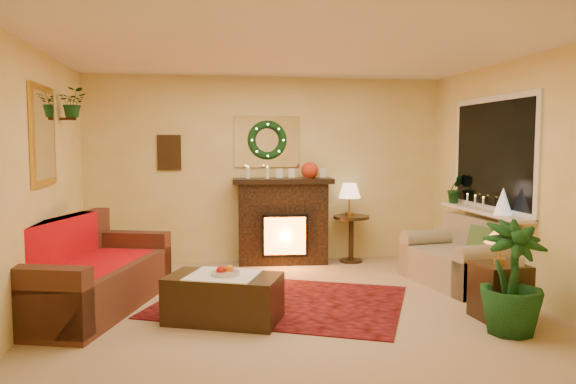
{
  "coord_description": "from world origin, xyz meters",
  "views": [
    {
      "loc": [
        -0.95,
        -5.62,
        1.68
      ],
      "look_at": [
        0.0,
        0.35,
        1.15
      ],
      "focal_mm": 35.0,
      "sensor_mm": 36.0,
      "label": 1
    }
  ],
  "objects": [
    {
      "name": "floor",
      "position": [
        0.0,
        0.0,
        0.0
      ],
      "size": [
        5.0,
        5.0,
        0.0
      ],
      "primitive_type": "plane",
      "color": "beige",
      "rests_on": "ground"
    },
    {
      "name": "ceiling",
      "position": [
        0.0,
        0.0,
        2.6
      ],
      "size": [
        5.0,
        5.0,
        0.0
      ],
      "primitive_type": "plane",
      "color": "white",
      "rests_on": "ground"
    },
    {
      "name": "wall_back",
      "position": [
        0.0,
        2.25,
        1.3
      ],
      "size": [
        5.0,
        5.0,
        0.0
      ],
      "primitive_type": "plane",
      "color": "#EFD88C",
      "rests_on": "ground"
    },
    {
      "name": "wall_front",
      "position": [
        0.0,
        -2.25,
        1.3
      ],
      "size": [
        5.0,
        5.0,
        0.0
      ],
      "primitive_type": "plane",
      "color": "#EFD88C",
      "rests_on": "ground"
    },
    {
      "name": "wall_left",
      "position": [
        -2.5,
        0.0,
        1.3
      ],
      "size": [
        4.5,
        4.5,
        0.0
      ],
      "primitive_type": "plane",
      "color": "#EFD88C",
      "rests_on": "ground"
    },
    {
      "name": "wall_right",
      "position": [
        2.5,
        0.0,
        1.3
      ],
      "size": [
        4.5,
        4.5,
        0.0
      ],
      "primitive_type": "plane",
      "color": "#EFD88C",
      "rests_on": "ground"
    },
    {
      "name": "area_rug",
      "position": [
        -0.11,
        0.13,
        0.01
      ],
      "size": [
        3.04,
        2.72,
        0.01
      ],
      "primitive_type": "cube",
      "rotation": [
        0.0,
        0.0,
        -0.42
      ],
      "color": "#440F0E",
      "rests_on": "floor"
    },
    {
      "name": "sofa",
      "position": [
        -2.04,
        0.2,
        0.43
      ],
      "size": [
        1.5,
        2.29,
        0.91
      ],
      "primitive_type": "cube",
      "rotation": [
        0.0,
        0.0,
        -0.3
      ],
      "color": "brown",
      "rests_on": "floor"
    },
    {
      "name": "red_throw",
      "position": [
        -2.07,
        0.31,
        0.46
      ],
      "size": [
        0.86,
        1.4,
        0.02
      ],
      "primitive_type": "cube",
      "color": "#B7260A",
      "rests_on": "sofa"
    },
    {
      "name": "fireplace",
      "position": [
        0.19,
        2.04,
        0.55
      ],
      "size": [
        1.25,
        0.47,
        1.12
      ],
      "primitive_type": "cube",
      "rotation": [
        0.0,
        0.0,
        -0.07
      ],
      "color": "black",
      "rests_on": "floor"
    },
    {
      "name": "poinsettia",
      "position": [
        0.57,
        2.01,
        1.3
      ],
      "size": [
        0.24,
        0.24,
        0.24
      ],
      "primitive_type": "sphere",
      "color": "red",
      "rests_on": "fireplace"
    },
    {
      "name": "mantel_candle_a",
      "position": [
        -0.29,
        2.04,
        1.26
      ],
      "size": [
        0.06,
        0.06,
        0.18
      ],
      "primitive_type": "cylinder",
      "color": "white",
      "rests_on": "fireplace"
    },
    {
      "name": "mantel_candle_b",
      "position": [
        -0.02,
        1.99,
        1.26
      ],
      "size": [
        0.06,
        0.06,
        0.18
      ],
      "primitive_type": "cylinder",
      "color": "beige",
      "rests_on": "fireplace"
    },
    {
      "name": "mantel_mirror",
      "position": [
        0.0,
        2.23,
        1.7
      ],
      "size": [
        0.92,
        0.02,
        0.72
      ],
      "primitive_type": "cube",
      "color": "white",
      "rests_on": "wall_back"
    },
    {
      "name": "wreath",
      "position": [
        0.0,
        2.19,
        1.72
      ],
      "size": [
        0.55,
        0.11,
        0.55
      ],
      "primitive_type": "torus",
      "rotation": [
        1.57,
        0.0,
        0.0
      ],
      "color": "#194719",
      "rests_on": "wall_back"
    },
    {
      "name": "wall_art",
      "position": [
        -1.35,
        2.23,
        1.55
      ],
      "size": [
        0.32,
        0.03,
        0.48
      ],
      "primitive_type": "cube",
      "color": "#381E11",
      "rests_on": "wall_back"
    },
    {
      "name": "gold_mirror",
      "position": [
        -2.48,
        0.3,
        1.75
      ],
      "size": [
        0.03,
        0.84,
        1.0
      ],
      "primitive_type": "cube",
      "color": "gold",
      "rests_on": "wall_left"
    },
    {
      "name": "hanging_plant",
      "position": [
        -2.34,
        1.05,
        1.97
      ],
      "size": [
        0.33,
        0.28,
        0.36
      ],
      "primitive_type": "imported",
      "color": "#194719",
      "rests_on": "wall_left"
    },
    {
      "name": "loveseat",
      "position": [
        2.06,
        0.53,
        0.42
      ],
      "size": [
        0.99,
        1.46,
        0.78
      ],
      "primitive_type": "cube",
      "rotation": [
        0.0,
        0.0,
        0.16
      ],
      "color": "gray",
      "rests_on": "floor"
    },
    {
      "name": "window_frame",
      "position": [
        2.48,
        0.55,
        1.55
      ],
      "size": [
        0.03,
        1.86,
        1.36
      ],
      "primitive_type": "cube",
      "color": "white",
      "rests_on": "wall_right"
    },
    {
      "name": "window_glass",
      "position": [
        2.47,
        0.55,
        1.55
      ],
      "size": [
        0.02,
        1.7,
        1.22
      ],
      "primitive_type": "cube",
      "color": "black",
      "rests_on": "wall_right"
    },
    {
      "name": "window_sill",
      "position": [
        2.38,
        0.55,
        0.87
      ],
      "size": [
        0.22,
        1.86,
        0.04
      ],
      "primitive_type": "cube",
      "color": "white",
      "rests_on": "wall_right"
    },
    {
      "name": "mini_tree",
      "position": [
        2.35,
        0.07,
        1.04
      ],
      "size": [
        0.2,
        0.2,
        0.31
      ],
      "primitive_type": "cone",
      "color": "white",
      "rests_on": "window_sill"
    },
    {
      "name": "sill_plant",
      "position": [
        2.38,
        1.28,
        1.08
      ],
      "size": [
        0.27,
        0.22,
        0.49
      ],
      "primitive_type": "imported",
      "color": "#163915",
      "rests_on": "window_sill"
    },
    {
      "name": "side_table_round",
      "position": [
        1.16,
        1.98,
        0.33
      ],
      "size": [
        0.54,
        0.54,
        0.66
      ],
      "primitive_type": "cylinder",
      "rotation": [
        0.0,
        0.0,
        0.07
      ],
      "color": "black",
      "rests_on": "floor"
    },
    {
      "name": "lamp_cream",
      "position": [
        1.13,
        1.96,
        0.88
      ],
      "size": [
        0.31,
        0.31,
        0.47
      ],
      "primitive_type": "cone",
      "color": "#E3B48A",
      "rests_on": "side_table_round"
    },
    {
      "name": "end_table_square",
      "position": [
        1.87,
        -0.77,
        0.27
      ],
      "size": [
        0.47,
        0.47,
        0.54
      ],
      "primitive_type": "cube",
      "rotation": [
        0.0,
        0.0,
        0.07
      ],
      "color": "#432413",
      "rests_on": "floor"
    },
    {
      "name": "lamp_tiffany",
      "position": [
        1.84,
        -0.79,
        0.74
      ],
      "size": [
        0.29,
        0.29,
        0.42
      ],
      "primitive_type": "cone",
      "color": "gold",
      "rests_on": "end_table_square"
    },
    {
      "name": "coffee_table",
      "position": [
        -0.74,
        -0.42,
        0.21
      ],
      "size": [
        1.18,
        0.92,
        0.44
      ],
      "primitive_type": "cube",
      "rotation": [
        0.0,
        0.0,
        -0.37
      ],
      "color": "#56281A",
      "rests_on": "floor"
    },
    {
      "name": "fruit_bowl",
      "position": [
        -0.72,
        -0.44,
        0.45
      ],
      "size": [
        0.27,
        0.27,
        0.06
      ],
      "primitive_type": "cylinder",
      "color": "silver",
      "rests_on": "coffee_table"
    },
    {
      "name": "floor_palm",
      "position": [
        1.75,
        -1.16,
        0.45
      ],
      "size": [
        1.69,
        1.69,
        2.99
      ],
      "primitive_type": "imported",
      "rotation": [
        0.0,
        0.0,
        0.01
      ],
      "color": "#113F13",
      "rests_on": "floor"
    }
  ]
}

